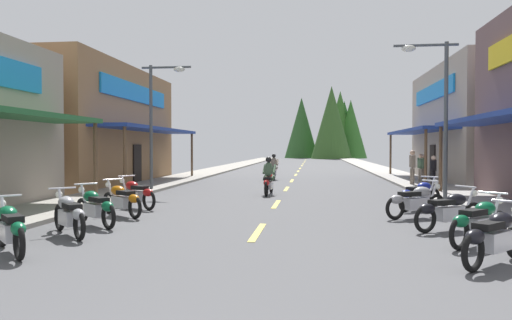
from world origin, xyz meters
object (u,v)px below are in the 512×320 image
Objects in this scene: motorcycle_parked_left_2 at (95,206)px; rider_cruising_trailing at (274,169)px; streetlamp_right at (435,97)px; motorcycle_parked_right_1 at (479,221)px; rider_cruising_lead at (269,179)px; streetlamp_left at (159,108)px; pedestrian_browsing at (433,170)px; motorcycle_parked_right_4 at (420,194)px; motorcycle_parked_left_3 at (122,199)px; pedestrian_strolling at (421,167)px; pedestrian_by_shop at (423,167)px; pedestrian_waiting at (412,165)px; motorcycle_parked_right_2 at (449,210)px; motorcycle_parked_left_0 at (10,227)px; motorcycle_parked_right_3 at (415,200)px; motorcycle_parked_left_4 at (136,193)px; motorcycle_parked_left_1 at (69,214)px; motorcycle_parked_right_0 at (495,236)px.

motorcycle_parked_left_2 is 17.87m from rider_cruising_trailing.
motorcycle_parked_right_1 is (-0.97, -7.69, -3.25)m from streetlamp_right.
rider_cruising_lead reaches higher than motorcycle_parked_right_1.
pedestrian_browsing is at bearing 13.92° from streetlamp_left.
motorcycle_parked_right_4 is 0.93× the size of motorcycle_parked_left_3.
streetlamp_right reaches higher than streetlamp_left.
motorcycle_parked_right_4 is at bearing -121.24° from pedestrian_strolling.
motorcycle_parked_left_2 is 1.08× the size of pedestrian_by_shop.
pedestrian_strolling is (0.77, 1.74, -0.13)m from pedestrian_waiting.
pedestrian_by_shop is 2.88m from pedestrian_browsing.
rider_cruising_trailing reaches higher than motorcycle_parked_right_2.
motorcycle_parked_left_3 is 1.09× the size of pedestrian_by_shop.
streetlamp_left is 3.46× the size of motorcycle_parked_right_1.
pedestrian_browsing reaches higher than motorcycle_parked_left_3.
streetlamp_left reaches higher than motorcycle_parked_left_0.
pedestrian_strolling is (1.39, 8.78, -2.81)m from streetlamp_right.
rider_cruising_lead is 10.29m from pedestrian_by_shop.
rider_cruising_trailing is (-6.62, 11.29, -3.08)m from streetlamp_right.
rider_cruising_trailing is at bearing 5.86° from rider_cruising_lead.
rider_cruising_lead is at bearing 22.76° from pedestrian_waiting.
rider_cruising_lead reaches higher than motorcycle_parked_right_3.
pedestrian_browsing is at bearing 36.15° from motorcycle_parked_right_1.
motorcycle_parked_left_2 is at bearing 150.56° from motorcycle_parked_right_2.
motorcycle_parked_left_0 is 0.90× the size of motorcycle_parked_left_4.
pedestrian_by_shop is at bearing 25.34° from streetlamp_left.
motorcycle_parked_right_1 is 19.80m from rider_cruising_trailing.
pedestrian_strolling reaches higher than motorcycle_parked_left_4.
motorcycle_parked_right_4 is at bearing -94.49° from motorcycle_parked_left_0.
pedestrian_by_shop is at bearing -90.20° from motorcycle_parked_left_3.
pedestrian_browsing is (2.84, 10.07, 0.41)m from motorcycle_parked_right_3.
pedestrian_by_shop is (11.41, 11.82, 0.42)m from motorcycle_parked_left_4.
motorcycle_parked_left_4 is 1.14× the size of pedestrian_browsing.
motorcycle_parked_right_1 is at bearing -46.86° from streetlamp_left.
motorcycle_parked_left_2 is (-0.03, 1.33, 0.00)m from motorcycle_parked_left_1.
motorcycle_parked_left_4 is at bearing 144.63° from rider_cruising_lead.
motorcycle_parked_left_3 is (-8.17, -0.61, 0.00)m from motorcycle_parked_right_3.
rider_cruising_trailing is at bearing 5.39° from pedestrian_browsing.
pedestrian_waiting is at bearing 19.10° from streetlamp_left.
motorcycle_parked_right_4 and motorcycle_parked_left_3 have the same top height.
pedestrian_strolling is (2.49, 14.77, 0.44)m from motorcycle_parked_right_2.
motorcycle_parked_left_1 is 0.91× the size of motorcycle_parked_left_4.
motorcycle_parked_right_2 is 1.17× the size of motorcycle_parked_right_4.
motorcycle_parked_right_4 is (0.14, 3.80, 0.00)m from motorcycle_parked_right_2.
motorcycle_parked_left_3 is at bearing -45.59° from motorcycle_parked_left_0.
pedestrian_waiting is at bearing 50.83° from motorcycle_parked_right_2.
motorcycle_parked_left_1 is at bearing 130.23° from motorcycle_parked_left_3.
motorcycle_parked_left_4 is at bearing 165.01° from rider_cruising_trailing.
motorcycle_parked_right_0 is at bearing -154.63° from rider_cruising_lead.
motorcycle_parked_right_3 and motorcycle_parked_right_4 have the same top height.
motorcycle_parked_right_4 is at bearing -114.12° from motorcycle_parked_left_2.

